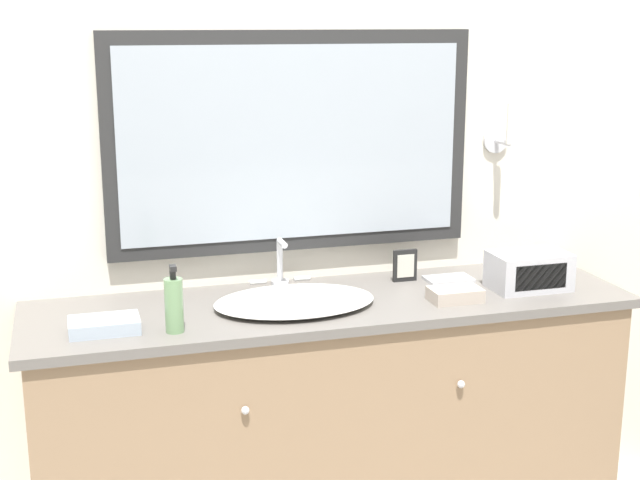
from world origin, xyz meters
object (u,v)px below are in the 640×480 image
Objects in this scene: sink_basin at (294,300)px; picture_frame at (405,266)px; soap_bottle at (174,304)px; appliance_box at (529,271)px.

sink_basin reaches higher than picture_frame.
soap_bottle is at bearing -160.55° from sink_basin.
soap_bottle is 1.18m from appliance_box.
appliance_box is (1.18, 0.09, -0.02)m from soap_bottle.
picture_frame is (0.43, 0.15, 0.04)m from sink_basin.
sink_basin is 1.99× the size of appliance_box.
appliance_box is at bearing -28.53° from picture_frame.
sink_basin is 0.79m from appliance_box.
soap_bottle is 1.81× the size of picture_frame.
picture_frame is at bearing 19.61° from soap_bottle.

